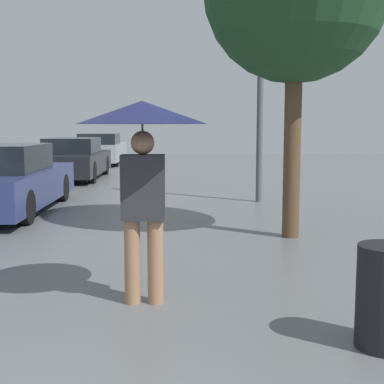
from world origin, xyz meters
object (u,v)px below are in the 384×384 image
parked_car_second (5,181)px  street_lamp (260,79)px  parked_car_farthest (100,150)px  parked_car_third (74,160)px  pedestrian (143,138)px

parked_car_second → street_lamp: street_lamp is taller
parked_car_farthest → street_lamp: street_lamp is taller
parked_car_third → parked_car_farthest: 6.37m
pedestrian → street_lamp: street_lamp is taller
pedestrian → parked_car_third: pedestrian is taller
parked_car_third → parked_car_farthest: parked_car_farthest is taller
pedestrian → parked_car_farthest: (-2.97, 18.18, -0.89)m
pedestrian → parked_car_farthest: pedestrian is taller
street_lamp → pedestrian: bearing=-107.4°
parked_car_second → parked_car_third: size_ratio=1.00×
parked_car_second → street_lamp: bearing=13.9°
parked_car_third → pedestrian: bearing=-76.3°
pedestrian → parked_car_farthest: 18.44m
pedestrian → street_lamp: bearing=72.6°
parked_car_third → street_lamp: street_lamp is taller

